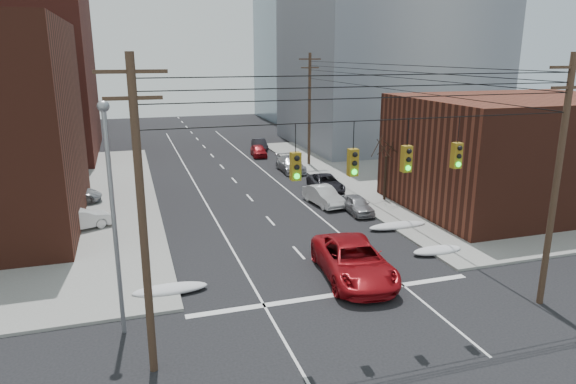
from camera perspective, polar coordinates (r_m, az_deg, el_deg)
ground at (r=19.61m, az=13.15°, el=-19.19°), size 160.00×160.00×0.00m
sidewalk_ne at (r=55.27m, az=23.32°, el=2.58°), size 40.00×40.00×0.15m
building_brick_far at (r=89.55m, az=-29.06°, el=10.14°), size 22.00×18.00×12.00m
building_office at (r=65.42m, az=10.99°, el=16.27°), size 22.00×20.00×25.00m
building_glass at (r=89.90m, az=4.01°, el=15.16°), size 20.00×18.00×22.00m
building_storefront at (r=40.59m, az=24.17°, el=3.99°), size 16.00×12.00×8.00m
utility_pole_left at (r=17.51m, az=-15.91°, el=-2.56°), size 2.20×0.28×11.00m
utility_pole_right at (r=24.57m, az=27.70°, el=1.29°), size 2.20×0.28×11.00m
utility_pole_far at (r=51.01m, az=2.40°, el=9.35°), size 2.20×0.28×11.00m
traffic_signals at (r=19.27m, az=10.23°, el=3.64°), size 17.00×0.42×2.02m
street_light at (r=20.47m, az=-18.96°, el=-0.97°), size 0.44×0.44×9.32m
bare_tree at (r=39.34m, az=10.77°, el=2.24°), size 2.09×2.20×4.93m
snow_nw at (r=25.17m, az=-12.95°, el=-10.48°), size 3.50×1.08×0.42m
snow_ne at (r=30.25m, az=16.25°, el=-6.24°), size 3.00×1.08×0.42m
snow_east_far at (r=33.83m, az=12.08°, el=-3.67°), size 4.00×1.08×0.42m
red_pickup at (r=26.04m, az=7.30°, el=-7.58°), size 3.82×6.97×1.85m
parked_car_a at (r=36.49m, az=7.69°, el=-1.40°), size 1.59×3.70×1.25m
parked_car_b at (r=38.19m, az=3.96°, el=-0.42°), size 1.99×4.41×1.41m
parked_car_c at (r=41.99m, az=4.22°, el=0.97°), size 2.70×5.06×1.35m
parked_car_d at (r=48.94m, az=0.29°, el=3.10°), size 2.07×4.94×1.43m
parked_car_e at (r=56.32m, az=-3.28°, el=4.60°), size 1.88×3.89×1.28m
parked_car_f at (r=60.45m, az=-3.18°, el=5.32°), size 1.51×3.86×1.25m
lot_car_a at (r=34.96m, az=-22.20°, el=-2.83°), size 4.27×2.70×1.33m
lot_car_b at (r=41.21m, az=-23.07°, el=-0.36°), size 4.60×2.35×1.24m
lot_car_d at (r=44.56m, az=-27.55°, el=0.45°), size 4.89×2.60×1.58m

